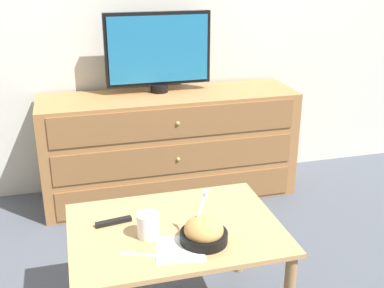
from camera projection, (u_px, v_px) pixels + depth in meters
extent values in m
plane|color=#474C56|center=(168.00, 177.00, 3.43)|extent=(12.00, 12.00, 0.00)
cube|color=#9E6B3D|center=(170.00, 146.00, 3.08)|extent=(1.59, 0.43, 0.68)
cube|color=brown|center=(178.00, 193.00, 2.96)|extent=(1.46, 0.01, 0.18)
sphere|color=tan|center=(179.00, 193.00, 2.96)|extent=(0.02, 0.02, 0.02)
cube|color=brown|center=(178.00, 159.00, 2.88)|extent=(1.46, 0.01, 0.18)
sphere|color=tan|center=(178.00, 159.00, 2.87)|extent=(0.02, 0.02, 0.02)
cube|color=brown|center=(177.00, 123.00, 2.80)|extent=(1.46, 0.01, 0.18)
sphere|color=tan|center=(178.00, 123.00, 2.79)|extent=(0.02, 0.02, 0.02)
cylinder|color=black|center=(159.00, 88.00, 3.00)|extent=(0.11, 0.11, 0.05)
cube|color=black|center=(158.00, 49.00, 2.92)|extent=(0.65, 0.04, 0.44)
cube|color=#1E6B9E|center=(159.00, 49.00, 2.90)|extent=(0.61, 0.01, 0.40)
cube|color=tan|center=(175.00, 229.00, 1.92)|extent=(0.84, 0.61, 0.02)
cylinder|color=#9C7549|center=(79.00, 255.00, 2.15)|extent=(0.04, 0.04, 0.44)
cylinder|color=#9C7549|center=(240.00, 232.00, 2.34)|extent=(0.04, 0.04, 0.44)
cylinder|color=black|center=(204.00, 237.00, 1.81)|extent=(0.18, 0.18, 0.04)
ellipsoid|color=tan|center=(204.00, 230.00, 1.80)|extent=(0.15, 0.15, 0.10)
cube|color=white|center=(199.00, 216.00, 1.80)|extent=(0.07, 0.06, 0.16)
cube|color=white|center=(205.00, 194.00, 1.80)|extent=(0.03, 0.03, 0.03)
cylinder|color=beige|center=(148.00, 229.00, 1.85)|extent=(0.08, 0.08, 0.06)
cylinder|color=white|center=(148.00, 225.00, 1.84)|extent=(0.09, 0.09, 0.10)
cube|color=white|center=(180.00, 249.00, 1.77)|extent=(0.20, 0.20, 0.00)
cube|color=white|center=(147.00, 255.00, 1.73)|extent=(0.18, 0.08, 0.01)
cube|color=black|center=(114.00, 222.00, 1.94)|extent=(0.15, 0.05, 0.02)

